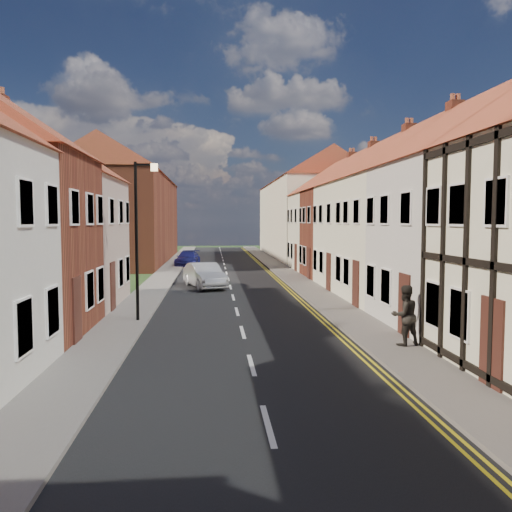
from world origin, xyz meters
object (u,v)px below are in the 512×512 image
object	(u,v)px
lamppost	(139,231)
car_far	(188,258)
car_mid	(205,275)
pedestrian_right	(405,315)

from	to	relation	value
lamppost	car_far	bearing A→B (deg)	88.58
car_mid	car_far	distance (m)	14.78
lamppost	car_far	size ratio (longest dim) A/B	1.35
car_mid	lamppost	bearing A→B (deg)	-120.27
lamppost	car_mid	bearing A→B (deg)	76.89
car_far	pedestrian_right	size ratio (longest dim) A/B	2.41
lamppost	car_mid	world-z (taller)	lamppost
car_mid	car_far	size ratio (longest dim) A/B	1.00
car_far	pedestrian_right	xyz separation A→B (m)	(7.98, -29.26, 0.40)
lamppost	car_mid	distance (m)	10.58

